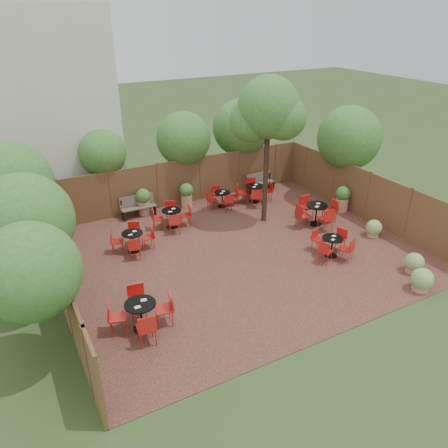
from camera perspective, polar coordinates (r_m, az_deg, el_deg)
ground at (r=15.54m, az=1.81°, el=-3.80°), size 80.00×80.00×0.00m
courtyard_paving at (r=15.53m, az=1.81°, el=-3.77°), size 12.00×10.00×0.02m
fence_back at (r=19.17m, az=-5.72°, el=5.42°), size 12.00×0.08×2.00m
fence_left at (r=13.44m, az=-20.96°, el=-6.00°), size 0.08×10.00×2.00m
fence_right at (r=18.58m, az=18.09°, el=3.51°), size 0.08×10.00×2.00m
neighbour_building at (r=20.07m, az=-21.94°, el=13.59°), size 5.00×4.00×8.00m
overhang_foliage at (r=16.18m, az=-6.83°, el=7.99°), size 15.91×10.73×2.71m
courtyard_tree at (r=16.51m, az=5.78°, el=14.19°), size 2.53×2.43×5.68m
park_bench_left at (r=18.39m, az=-11.12°, el=2.35°), size 1.45×0.49×0.89m
park_bench_right at (r=20.76m, az=4.66°, el=5.51°), size 1.39×0.54×0.84m
bistro_tables at (r=16.19m, az=0.89°, el=-0.60°), size 9.88×7.65×0.96m
planters at (r=18.06m, az=-4.97°, el=2.78°), size 11.90×4.34×1.12m
low_shrubs at (r=15.71m, az=22.34°, el=-4.14°), size 2.01×3.93×0.73m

